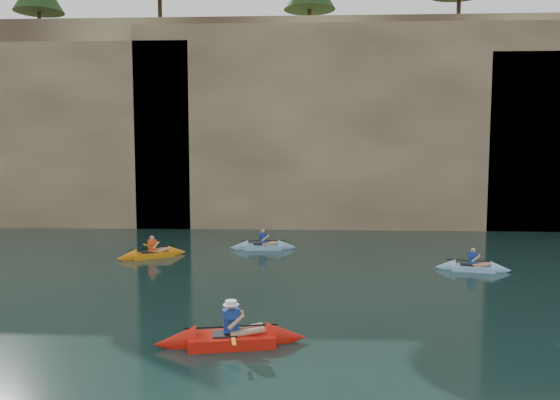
{
  "coord_description": "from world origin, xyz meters",
  "views": [
    {
      "loc": [
        -0.62,
        -7.98,
        4.51
      ],
      "look_at": [
        -1.38,
        7.42,
        3.0
      ],
      "focal_mm": 35.0,
      "sensor_mm": 36.0,
      "label": 1
    }
  ],
  "objects": [
    {
      "name": "cliff",
      "position": [
        0.0,
        30.0,
        6.0
      ],
      "size": [
        70.0,
        16.0,
        12.0
      ],
      "primitive_type": "cube",
      "color": "tan",
      "rests_on": "ground"
    },
    {
      "name": "cliff_slab_center",
      "position": [
        2.0,
        22.6,
        5.7
      ],
      "size": [
        24.0,
        2.4,
        11.4
      ],
      "primitive_type": "cube",
      "color": "tan",
      "rests_on": "ground"
    },
    {
      "name": "sea_cave_center",
      "position": [
        -4.0,
        21.95,
        1.6
      ],
      "size": [
        3.5,
        1.0,
        3.2
      ],
      "primitive_type": "cube",
      "color": "black",
      "rests_on": "ground"
    },
    {
      "name": "sea_cave_east",
      "position": [
        10.0,
        21.95,
        2.25
      ],
      "size": [
        5.0,
        1.0,
        4.5
      ],
      "primitive_type": "cube",
      "color": "black",
      "rests_on": "ground"
    },
    {
      "name": "main_kayaker",
      "position": [
        -2.32,
        3.99,
        0.17
      ],
      "size": [
        3.55,
        2.32,
        1.29
      ],
      "rotation": [
        0.0,
        0.0,
        0.19
      ],
      "color": "red",
      "rests_on": "ground"
    },
    {
      "name": "kayaker_orange",
      "position": [
        -6.92,
        13.71,
        0.14
      ],
      "size": [
        2.8,
        2.22,
        1.11
      ],
      "rotation": [
        0.0,
        0.0,
        0.6
      ],
      "color": "orange",
      "rests_on": "ground"
    },
    {
      "name": "kayaker_ltblue_near",
      "position": [
        5.44,
        11.89,
        0.13
      ],
      "size": [
        2.74,
        2.08,
        1.05
      ],
      "rotation": [
        0.0,
        0.0,
        -0.19
      ],
      "color": "#93C7F5",
      "rests_on": "ground"
    },
    {
      "name": "kayaker_ltblue_mid",
      "position": [
        -2.54,
        15.69,
        0.14
      ],
      "size": [
        2.97,
        2.21,
        1.11
      ],
      "rotation": [
        0.0,
        0.0,
        0.1
      ],
      "color": "#84B9DD",
      "rests_on": "ground"
    }
  ]
}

